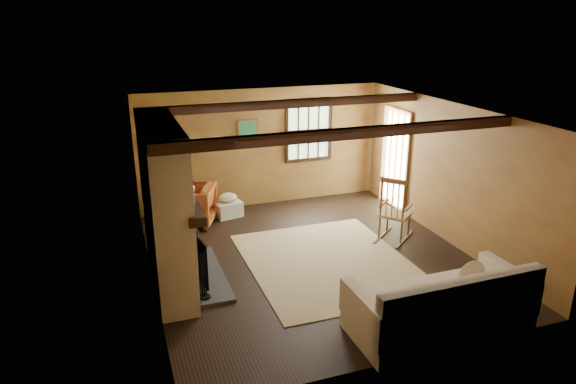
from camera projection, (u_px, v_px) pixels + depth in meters
name	position (u px, v px, depth m)	size (l,w,h in m)	color
ground	(312.00, 259.00, 8.34)	(5.50, 5.50, 0.00)	black
room_envelope	(320.00, 157.00, 8.10)	(5.02, 5.52, 2.44)	olive
fireplace	(167.00, 212.00, 7.28)	(1.02, 2.30, 2.40)	#953D39
rug	(328.00, 262.00, 8.22)	(2.50, 3.00, 0.01)	tan
rocking_chair	(394.00, 213.00, 8.92)	(0.93, 0.88, 1.17)	tan
sofa	(442.00, 309.00, 6.32)	(2.27, 1.02, 0.91)	silver
firewood_pile	(172.00, 211.00, 10.03)	(0.62, 0.11, 0.23)	brown
laundry_basket	(228.00, 209.00, 10.05)	(0.50, 0.38, 0.30)	silver
basket_pillow	(228.00, 197.00, 9.97)	(0.36, 0.29, 0.18)	silver
armchair	(191.00, 205.00, 9.62)	(0.81, 0.83, 0.76)	#BF6026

